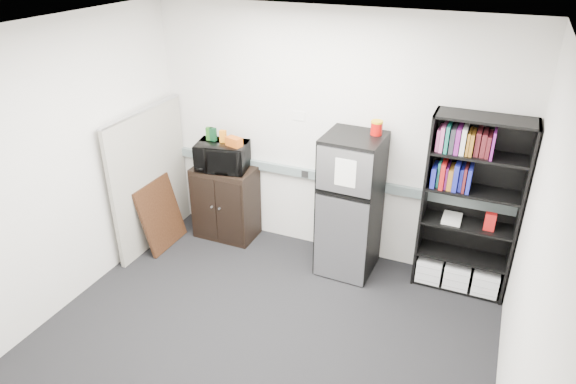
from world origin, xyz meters
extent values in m
plane|color=black|center=(0.00, 0.00, 0.00)|extent=(4.00, 4.00, 0.00)
cube|color=silver|center=(0.00, 1.75, 1.35)|extent=(4.00, 0.02, 2.70)
cube|color=silver|center=(2.00, 0.00, 1.35)|extent=(0.02, 3.50, 2.70)
cube|color=silver|center=(-2.00, 0.00, 1.35)|extent=(0.02, 3.50, 2.70)
cube|color=white|center=(0.00, 0.00, 2.70)|extent=(4.00, 3.50, 0.02)
cube|color=slate|center=(0.00, 1.72, 0.90)|extent=(3.92, 0.05, 0.10)
cube|color=white|center=(-0.35, 1.74, 1.55)|extent=(0.14, 0.00, 0.10)
cube|color=black|center=(1.09, 1.56, 0.93)|extent=(0.02, 0.34, 1.85)
cube|color=black|center=(1.97, 1.56, 0.93)|extent=(0.02, 0.34, 1.85)
cube|color=black|center=(1.53, 1.72, 0.93)|extent=(0.90, 0.02, 1.85)
cube|color=black|center=(1.53, 1.56, 1.84)|extent=(0.90, 0.34, 0.02)
cube|color=black|center=(1.53, 1.56, 0.02)|extent=(0.85, 0.32, 0.03)
cube|color=black|center=(1.53, 1.56, 0.37)|extent=(0.85, 0.32, 0.03)
cube|color=black|center=(1.53, 1.56, 0.74)|extent=(0.85, 0.32, 0.02)
cube|color=black|center=(1.53, 1.56, 1.11)|extent=(0.85, 0.32, 0.02)
cube|color=black|center=(1.53, 1.56, 1.48)|extent=(0.85, 0.32, 0.02)
cube|color=white|center=(1.25, 1.55, 0.16)|extent=(0.25, 0.30, 0.25)
cube|color=white|center=(1.53, 1.55, 0.16)|extent=(0.25, 0.30, 0.25)
cube|color=white|center=(1.81, 1.55, 0.16)|extent=(0.25, 0.30, 0.25)
cube|color=gray|center=(-1.90, 1.08, 0.80)|extent=(0.05, 1.30, 1.60)
cube|color=#B2B2B7|center=(-1.90, 1.08, 1.61)|extent=(0.06, 1.30, 0.02)
cube|color=black|center=(-1.18, 1.50, 0.44)|extent=(0.71, 0.44, 0.89)
cube|color=black|center=(-1.35, 1.28, 0.44)|extent=(0.33, 0.01, 0.78)
cube|color=black|center=(-1.01, 1.28, 0.44)|extent=(0.33, 0.01, 0.78)
cylinder|color=#B2B2B7|center=(-1.23, 1.26, 0.49)|extent=(0.02, 0.02, 0.02)
cylinder|color=#B2B2B7|center=(-1.13, 1.26, 0.49)|extent=(0.02, 0.02, 0.02)
imported|color=black|center=(-1.18, 1.48, 1.05)|extent=(0.63, 0.49, 0.32)
cube|color=#1E5317|center=(-1.35, 1.52, 1.28)|extent=(0.08, 0.06, 0.15)
cube|color=#0C351B|center=(-1.30, 1.52, 1.28)|extent=(0.07, 0.05, 0.15)
cube|color=orange|center=(-1.17, 1.52, 1.27)|extent=(0.08, 0.06, 0.14)
cube|color=#BC5112|center=(-1.01, 1.47, 1.25)|extent=(0.20, 0.14, 0.10)
cube|color=black|center=(0.36, 1.43, 0.76)|extent=(0.60, 0.60, 1.52)
cube|color=#B3B3B8|center=(0.36, 1.13, 1.28)|extent=(0.55, 0.04, 0.46)
cube|color=#B3B3B8|center=(0.36, 1.13, 0.50)|extent=(0.55, 0.04, 0.97)
cube|color=black|center=(0.36, 1.12, 1.02)|extent=(0.55, 0.02, 0.03)
cube|color=white|center=(0.38, 1.12, 1.28)|extent=(0.21, 0.01, 0.28)
cube|color=black|center=(0.36, 1.43, 1.53)|extent=(0.60, 0.60, 0.02)
cylinder|color=#B20C08|center=(0.55, 1.55, 1.61)|extent=(0.12, 0.12, 0.14)
cylinder|color=gold|center=(0.55, 1.55, 1.69)|extent=(0.12, 0.12, 0.02)
cube|color=black|center=(-1.77, 1.02, 0.40)|extent=(0.23, 0.63, 0.79)
cube|color=beige|center=(-1.75, 1.02, 0.40)|extent=(0.17, 0.53, 0.66)
camera|label=1|loc=(1.63, -3.15, 3.32)|focal=32.00mm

